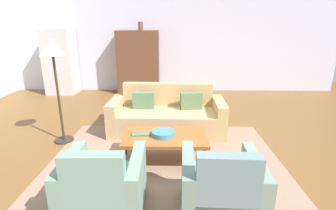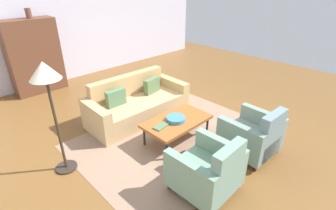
# 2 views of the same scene
# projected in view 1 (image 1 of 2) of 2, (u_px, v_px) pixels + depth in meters

# --- Properties ---
(ground_plane) EXTENTS (11.73, 11.73, 0.00)m
(ground_plane) POSITION_uv_depth(u_px,v_px,m) (173.00, 149.00, 4.12)
(ground_plane) COLOR brown
(wall_back) EXTENTS (9.78, 0.12, 2.80)m
(wall_back) POSITION_uv_depth(u_px,v_px,m) (173.00, 44.00, 7.53)
(wall_back) COLOR silver
(wall_back) RESTS_ON ground
(area_rug) EXTENTS (3.40, 2.60, 0.01)m
(area_rug) POSITION_uv_depth(u_px,v_px,m) (166.00, 159.00, 3.81)
(area_rug) COLOR #8E705B
(area_rug) RESTS_ON ground
(couch) EXTENTS (2.12, 0.95, 0.86)m
(couch) POSITION_uv_depth(u_px,v_px,m) (167.00, 116.00, 4.80)
(couch) COLOR tan
(couch) RESTS_ON ground
(coffee_table) EXTENTS (1.20, 0.70, 0.41)m
(coffee_table) POSITION_uv_depth(u_px,v_px,m) (165.00, 138.00, 3.65)
(coffee_table) COLOR black
(coffee_table) RESTS_ON ground
(armchair_left) EXTENTS (0.82, 0.82, 0.88)m
(armchair_left) POSITION_uv_depth(u_px,v_px,m) (103.00, 189.00, 2.55)
(armchair_left) COLOR #2F2419
(armchair_left) RESTS_ON ground
(armchair_right) EXTENTS (0.83, 0.83, 0.88)m
(armchair_right) POSITION_uv_depth(u_px,v_px,m) (222.00, 190.00, 2.53)
(armchair_right) COLOR #2F1D17
(armchair_right) RESTS_ON ground
(fruit_bowl) EXTENTS (0.33, 0.33, 0.07)m
(fruit_bowl) POSITION_uv_depth(u_px,v_px,m) (163.00, 133.00, 3.63)
(fruit_bowl) COLOR teal
(fruit_bowl) RESTS_ON coffee_table
(book_stack) EXTENTS (0.29, 0.18, 0.02)m
(book_stack) POSITION_uv_depth(u_px,v_px,m) (141.00, 134.00, 3.67)
(book_stack) COLOR #4E6A4A
(book_stack) RESTS_ON coffee_table
(cabinet) EXTENTS (1.20, 0.51, 1.80)m
(cabinet) POSITION_uv_depth(u_px,v_px,m) (138.00, 62.00, 7.37)
(cabinet) COLOR brown
(cabinet) RESTS_ON ground
(vase_tall) EXTENTS (0.14, 0.14, 0.23)m
(vase_tall) POSITION_uv_depth(u_px,v_px,m) (141.00, 26.00, 7.06)
(vase_tall) COLOR brown
(vase_tall) RESTS_ON cabinet
(refrigerator) EXTENTS (0.80, 0.73, 1.85)m
(refrigerator) POSITION_uv_depth(u_px,v_px,m) (61.00, 62.00, 7.30)
(refrigerator) COLOR #B7BABF
(refrigerator) RESTS_ON ground
(floor_lamp) EXTENTS (0.40, 0.40, 1.72)m
(floor_lamp) POSITION_uv_depth(u_px,v_px,m) (53.00, 57.00, 3.99)
(floor_lamp) COLOR #2D251F
(floor_lamp) RESTS_ON ground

